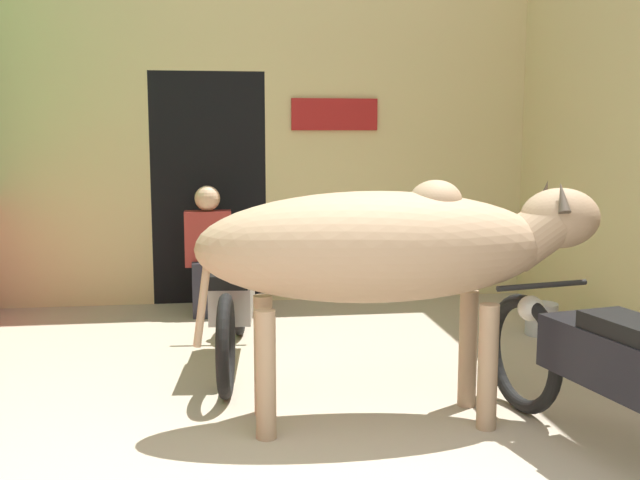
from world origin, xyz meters
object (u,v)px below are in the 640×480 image
Objects in this scene: motorcycle_near at (609,371)px; bucket at (541,319)px; cow at (389,248)px; motorcycle_far at (233,301)px; shopkeeper_seated at (208,248)px; plastic_stool at (240,287)px.

bucket is (0.71, 2.31, -0.33)m from motorcycle_near.
cow is 1.08× the size of motorcycle_far.
motorcycle_far is 1.50m from shopkeeper_seated.
motorcycle_far is 8.20× the size of bucket.
bucket is (2.42, -1.23, -0.08)m from plastic_stool.
shopkeeper_seated is at bearing 97.17° from motorcycle_far.
shopkeeper_seated is 2.95m from bucket.
bucket is (1.67, 1.64, -0.87)m from cow.
motorcycle_far is 1.65m from plastic_stool.
motorcycle_near is 0.99× the size of motorcycle_far.
motorcycle_near is 8.10× the size of bucket.
plastic_stool is at bearing 104.60° from cow.
motorcycle_far is (-1.81, 1.92, -0.02)m from motorcycle_near.
motorcycle_near is 3.94m from shopkeeper_seated.
bucket is at bearing 9.00° from motorcycle_far.
cow reaches higher than bucket.
cow is 1.60m from motorcycle_far.
plastic_stool is at bearing 86.68° from motorcycle_far.
motorcycle_near is at bearing -46.70° from motorcycle_far.
motorcycle_far is 5.43× the size of plastic_stool.
plastic_stool is (0.28, 0.15, -0.40)m from shopkeeper_seated.
motorcycle_near is (0.96, -0.67, -0.53)m from cow.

